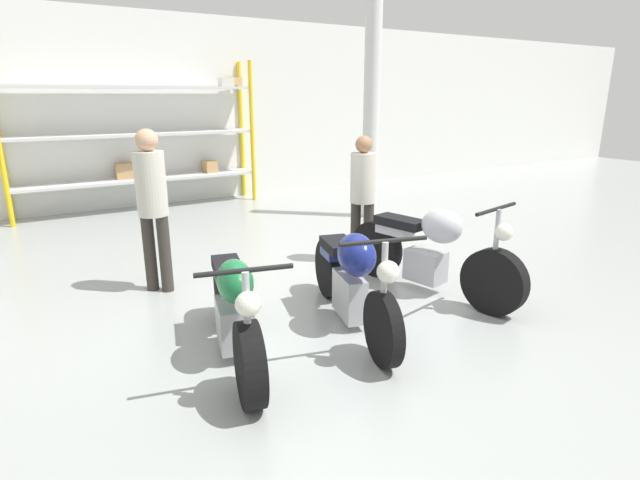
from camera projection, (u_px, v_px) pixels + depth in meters
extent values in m
plane|color=#9EA3A0|center=(341.00, 319.00, 4.87)|extent=(30.00, 30.00, 0.00)
cube|color=white|center=(160.00, 111.00, 9.62)|extent=(30.00, 0.08, 3.60)
cylinder|color=yellow|center=(252.00, 132.00, 10.02)|extent=(0.08, 0.08, 2.75)
cylinder|color=yellow|center=(242.00, 131.00, 10.47)|extent=(0.08, 0.08, 2.75)
cube|color=silver|center=(142.00, 179.00, 9.40)|extent=(4.34, 0.55, 0.05)
cube|color=silver|center=(137.00, 135.00, 9.17)|extent=(4.34, 0.55, 0.05)
cube|color=silver|center=(132.00, 87.00, 8.93)|extent=(4.34, 0.55, 0.05)
cube|color=tan|center=(234.00, 82.00, 9.94)|extent=(0.26, 0.31, 0.18)
cube|color=tan|center=(125.00, 171.00, 9.32)|extent=(0.34, 0.31, 0.29)
cube|color=silver|center=(226.00, 82.00, 9.64)|extent=(0.26, 0.27, 0.16)
cube|color=tan|center=(210.00, 166.00, 10.09)|extent=(0.26, 0.32, 0.23)
cylinder|color=silver|center=(371.00, 113.00, 8.49)|extent=(0.28, 0.28, 3.60)
cylinder|color=black|center=(250.00, 364.00, 3.45)|extent=(0.29, 0.63, 0.61)
cylinder|color=black|center=(225.00, 292.00, 4.71)|extent=(0.29, 0.63, 0.61)
cube|color=#ADADB2|center=(235.00, 324.00, 4.14)|extent=(0.37, 0.49, 0.37)
ellipsoid|color=#196B38|center=(235.00, 281.00, 3.86)|extent=(0.39, 0.54, 0.33)
cube|color=black|center=(227.00, 267.00, 4.32)|extent=(0.33, 0.50, 0.10)
cube|color=#196B38|center=(227.00, 274.00, 4.42)|extent=(0.27, 0.36, 0.12)
cylinder|color=#ADADB2|center=(247.00, 319.00, 3.37)|extent=(0.06, 0.06, 0.67)
sphere|color=silver|center=(248.00, 304.00, 3.27)|extent=(0.17, 0.17, 0.17)
cylinder|color=black|center=(244.00, 271.00, 3.31)|extent=(0.65, 0.19, 0.04)
cylinder|color=black|center=(383.00, 329.00, 3.96)|extent=(0.26, 0.63, 0.62)
cylinder|color=black|center=(328.00, 268.00, 5.35)|extent=(0.26, 0.63, 0.62)
cube|color=#ADADB2|center=(349.00, 295.00, 4.71)|extent=(0.31, 0.53, 0.41)
ellipsoid|color=navy|center=(357.00, 255.00, 4.43)|extent=(0.44, 0.55, 0.38)
cube|color=black|center=(339.00, 245.00, 4.90)|extent=(0.38, 0.52, 0.10)
cube|color=navy|center=(335.00, 251.00, 5.03)|extent=(0.31, 0.38, 0.12)
cylinder|color=#ADADB2|center=(384.00, 286.00, 3.88)|extent=(0.06, 0.06, 0.72)
sphere|color=silver|center=(388.00, 272.00, 3.78)|extent=(0.18, 0.18, 0.18)
cylinder|color=black|center=(384.00, 241.00, 3.81)|extent=(0.70, 0.22, 0.04)
cylinder|color=black|center=(494.00, 282.00, 4.90)|extent=(0.29, 0.69, 0.67)
cylinder|color=black|center=(376.00, 249.00, 5.96)|extent=(0.29, 0.69, 0.67)
cube|color=#ADADB2|center=(425.00, 265.00, 5.47)|extent=(0.35, 0.46, 0.35)
ellipsoid|color=#B7B7BF|center=(442.00, 226.00, 5.22)|extent=(0.40, 0.52, 0.36)
cube|color=black|center=(400.00, 222.00, 5.61)|extent=(0.37, 0.62, 0.10)
cube|color=#B7B7BF|center=(395.00, 229.00, 5.69)|extent=(0.30, 0.44, 0.12)
cylinder|color=#ADADB2|center=(496.00, 246.00, 4.81)|extent=(0.06, 0.06, 0.73)
sphere|color=silver|center=(504.00, 232.00, 4.72)|extent=(0.17, 0.17, 0.17)
cylinder|color=black|center=(496.00, 209.00, 4.73)|extent=(0.71, 0.19, 0.04)
cylinder|color=#38332D|center=(355.00, 231.00, 6.49)|extent=(0.13, 0.13, 0.79)
cylinder|color=#38332D|center=(368.00, 233.00, 6.41)|extent=(0.13, 0.13, 0.79)
cylinder|color=beige|center=(363.00, 178.00, 6.25)|extent=(0.44, 0.44, 0.62)
sphere|color=#9E7051|center=(364.00, 144.00, 6.14)|extent=(0.21, 0.21, 0.21)
cylinder|color=#38332D|center=(150.00, 253.00, 5.48)|extent=(0.13, 0.13, 0.86)
cylinder|color=#38332D|center=(165.00, 254.00, 5.45)|extent=(0.13, 0.13, 0.86)
cylinder|color=beige|center=(151.00, 184.00, 5.25)|extent=(0.45, 0.45, 0.68)
sphere|color=tan|center=(146.00, 140.00, 5.12)|extent=(0.23, 0.23, 0.23)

